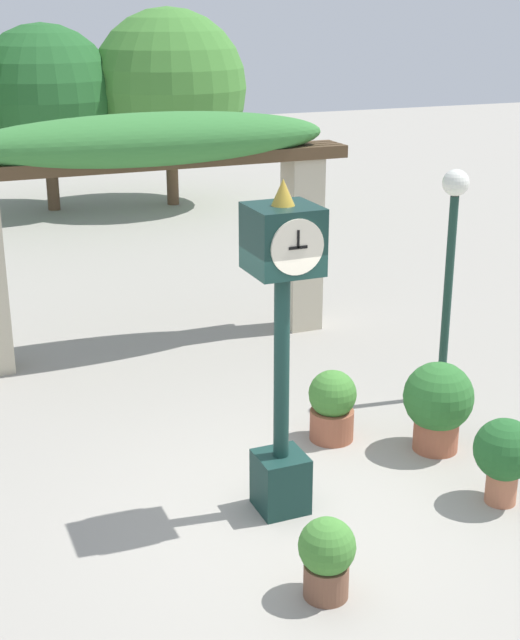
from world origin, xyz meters
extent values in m
plane|color=gray|center=(0.00, 0.00, 0.00)|extent=(60.00, 60.00, 0.00)
cube|color=#14332D|center=(-0.12, 0.14, 0.28)|extent=(0.45, 0.45, 0.56)
cylinder|color=#14332D|center=(-0.12, 0.14, 1.41)|extent=(0.14, 0.14, 1.71)
cylinder|color=gold|center=(-0.12, 0.14, 2.29)|extent=(0.23, 0.23, 0.04)
cube|color=#14332D|center=(-0.12, 0.14, 2.59)|extent=(0.57, 0.57, 0.57)
cylinder|color=beige|center=(-0.12, -0.15, 2.59)|extent=(0.47, 0.02, 0.47)
cylinder|color=beige|center=(-0.12, 0.44, 2.59)|extent=(0.47, 0.02, 0.47)
cube|color=black|center=(-0.12, -0.17, 2.59)|extent=(0.16, 0.01, 0.02)
cube|color=black|center=(-0.12, -0.17, 2.67)|extent=(0.02, 0.01, 0.15)
cone|color=gold|center=(-0.12, 0.14, 2.99)|extent=(0.20, 0.20, 0.22)
cube|color=#BCB299|center=(2.18, 4.64, 1.24)|extent=(0.47, 0.47, 2.49)
cube|color=#4C3823|center=(0.00, 4.40, 2.57)|extent=(5.44, 0.12, 0.17)
cube|color=#4C3823|center=(0.00, 4.56, 2.57)|extent=(5.44, 0.12, 0.17)
cube|color=#4C3823|center=(0.00, 4.72, 2.57)|extent=(5.44, 0.12, 0.17)
cube|color=#4C3823|center=(0.00, 4.87, 2.57)|extent=(5.44, 0.12, 0.17)
ellipsoid|color=#387A38|center=(0.00, 4.64, 2.83)|extent=(4.86, 1.07, 0.70)
cylinder|color=brown|center=(-0.31, -1.20, 0.14)|extent=(0.36, 0.36, 0.28)
sphere|color=#427F33|center=(-0.31, -1.20, 0.46)|extent=(0.46, 0.46, 0.46)
cylinder|color=#9E563D|center=(0.97, 1.23, 0.17)|extent=(0.48, 0.48, 0.34)
sphere|color=#427F33|center=(0.97, 1.23, 0.53)|extent=(0.52, 0.52, 0.52)
cylinder|color=#B26B4C|center=(1.85, -0.55, 0.17)|extent=(0.29, 0.29, 0.33)
sphere|color=#235B28|center=(1.85, -0.55, 0.55)|extent=(0.59, 0.59, 0.59)
cylinder|color=#9E563D|center=(1.87, 0.60, 0.16)|extent=(0.47, 0.47, 0.33)
sphere|color=#2D6B2D|center=(1.87, 0.60, 0.61)|extent=(0.74, 0.74, 0.74)
cylinder|color=#19382D|center=(2.68, 1.71, 1.22)|extent=(0.10, 0.10, 2.45)
sphere|color=white|center=(2.68, 1.71, 2.60)|extent=(0.30, 0.30, 0.30)
cylinder|color=brown|center=(0.28, 14.07, 0.70)|extent=(0.28, 0.28, 1.41)
sphere|color=#235B28|center=(0.28, 14.07, 2.53)|extent=(3.20, 3.20, 3.20)
cylinder|color=brown|center=(3.01, 13.60, 0.72)|extent=(0.28, 0.28, 1.45)
sphere|color=#427F33|center=(3.01, 13.60, 2.69)|extent=(3.54, 3.54, 3.54)
camera|label=1|loc=(-3.09, -6.52, 4.44)|focal=50.00mm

